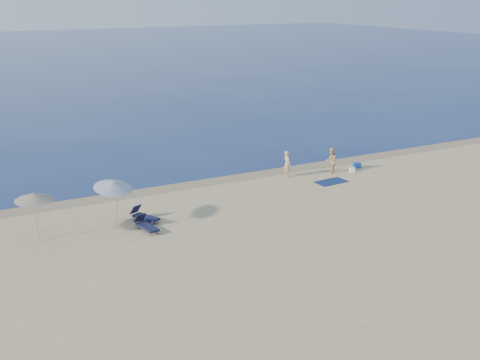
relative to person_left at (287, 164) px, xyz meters
name	(u,v)px	position (x,y,z in m)	size (l,w,h in m)	color
sea	(31,58)	(-2.04, 81.89, -0.83)	(240.00, 160.00, 0.01)	#0D1E50
wet_sand_strip	(248,176)	(-2.04, 1.29, -0.83)	(240.00, 1.60, 0.00)	#847254
person_left	(287,164)	(0.00, 0.00, 0.00)	(0.61, 0.40, 1.67)	tan
person_right	(331,160)	(2.93, -0.61, -0.02)	(0.79, 0.62, 1.63)	tan
beach_towel	(331,182)	(1.78, -2.24, -0.82)	(1.95, 1.09, 0.03)	#0D1D45
white_bag	(352,170)	(4.30, -1.06, -0.70)	(0.31, 0.27, 0.27)	white
blue_cooler	(357,165)	(5.12, -0.48, -0.66)	(0.48, 0.34, 0.34)	#2050AE
umbrella_near	(113,185)	(-11.93, -3.11, 1.28)	(2.44, 2.45, 2.50)	silver
umbrella_far	(34,197)	(-15.64, -3.08, 1.26)	(1.87, 1.88, 2.37)	silver
lounger_left	(144,216)	(-10.47, -3.17, -0.57)	(1.21, 1.73, 0.73)	#141737
lounger_right	(146,225)	(-10.80, -4.41, -0.58)	(0.80, 1.68, 0.71)	#131634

